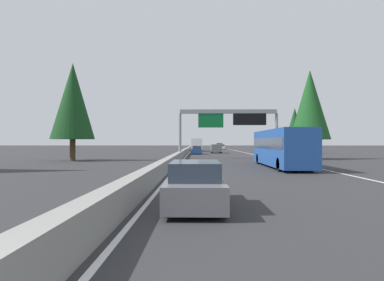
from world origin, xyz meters
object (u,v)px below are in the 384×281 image
box_truck_mid_center (197,144)px  sedan_mid_right (197,150)px  bus_far_right (281,147)px  sedan_far_left (222,147)px  sign_gantry_overhead (230,120)px  minivan_far_center (216,148)px  conifer_left_near (73,101)px  pickup_mid_left (219,146)px  conifer_right_mid (295,126)px  conifer_right_near (310,105)px  sedan_near_center (195,186)px

box_truck_mid_center → sedan_mid_right: 18.89m
bus_far_right → sedan_far_left: bus_far_right is taller
sign_gantry_overhead → bus_far_right: (-14.26, -2.88, -3.27)m
minivan_far_center → conifer_left_near: (-26.85, 17.82, 5.81)m
bus_far_right → pickup_mid_left: size_ratio=2.05×
minivan_far_center → pickup_mid_left: size_ratio=0.89×
minivan_far_center → conifer_right_mid: size_ratio=0.57×
pickup_mid_left → conifer_right_mid: size_ratio=0.64×
conifer_right_near → conifer_left_near: 28.44m
sedan_mid_right → sedan_far_left: size_ratio=1.00×
conifer_right_near → minivan_far_center: bearing=24.3°
conifer_left_near → sedan_mid_right: bearing=-34.2°
sign_gantry_overhead → bus_far_right: 14.91m
box_truck_mid_center → conifer_right_mid: 23.50m
sedan_far_left → conifer_right_near: 57.94m
sedan_near_center → sedan_far_left: size_ratio=1.00×
conifer_right_mid → conifer_left_near: (-26.08, 32.89, 1.47)m
sedan_far_left → conifer_left_near: (-61.09, 21.42, 6.08)m
minivan_far_center → sedan_far_left: size_ratio=1.14×
sedan_mid_right → conifer_right_mid: size_ratio=0.50×
box_truck_mid_center → conifer_right_near: size_ratio=0.77×
sign_gantry_overhead → sedan_near_center: bearing=172.4°
sign_gantry_overhead → sedan_mid_right: sign_gantry_overhead is taller
sedan_near_center → bus_far_right: 18.28m
box_truck_mid_center → conifer_right_near: bearing=-158.4°
sedan_near_center → box_truck_mid_center: (65.86, 0.14, 0.93)m
sedan_mid_right → conifer_left_near: (-20.71, 14.09, 6.08)m
minivan_far_center → box_truck_mid_center: (12.73, 3.81, 0.66)m
sedan_mid_right → sedan_far_left: bearing=-10.3°
conifer_right_near → box_truck_mid_center: bearing=21.6°
box_truck_mid_center → conifer_left_near: 42.30m
minivan_far_center → conifer_right_mid: conifer_right_mid is taller
box_truck_mid_center → conifer_right_mid: size_ratio=0.97×
sign_gantry_overhead → sedan_near_center: 31.67m
minivan_far_center → sedan_far_left: minivan_far_center is taller
sedan_near_center → conifer_right_near: (30.14, -14.03, 6.06)m
sedan_far_left → conifer_left_near: size_ratio=0.40×
sign_gantry_overhead → conifer_right_mid: bearing=-34.5°
bus_far_right → conifer_right_mid: 37.57m
sedan_far_left → conifer_right_mid: bearing=-161.9°
sedan_near_center → sedan_mid_right: (46.99, 0.05, 0.00)m
sedan_near_center → sedan_mid_right: 46.99m
pickup_mid_left → sign_gantry_overhead: bearing=177.3°
conifer_left_near → sedan_far_left: bearing=-19.3°
sedan_far_left → minivan_far_center: bearing=174.0°
pickup_mid_left → sedan_near_center: bearing=175.7°
minivan_far_center → sedan_far_left: bearing=-6.0°
sedan_mid_right → bus_far_right: bearing=-166.8°
sign_gantry_overhead → conifer_right_near: (-0.96, -9.88, 1.76)m
pickup_mid_left → sedan_mid_right: pickup_mid_left is taller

